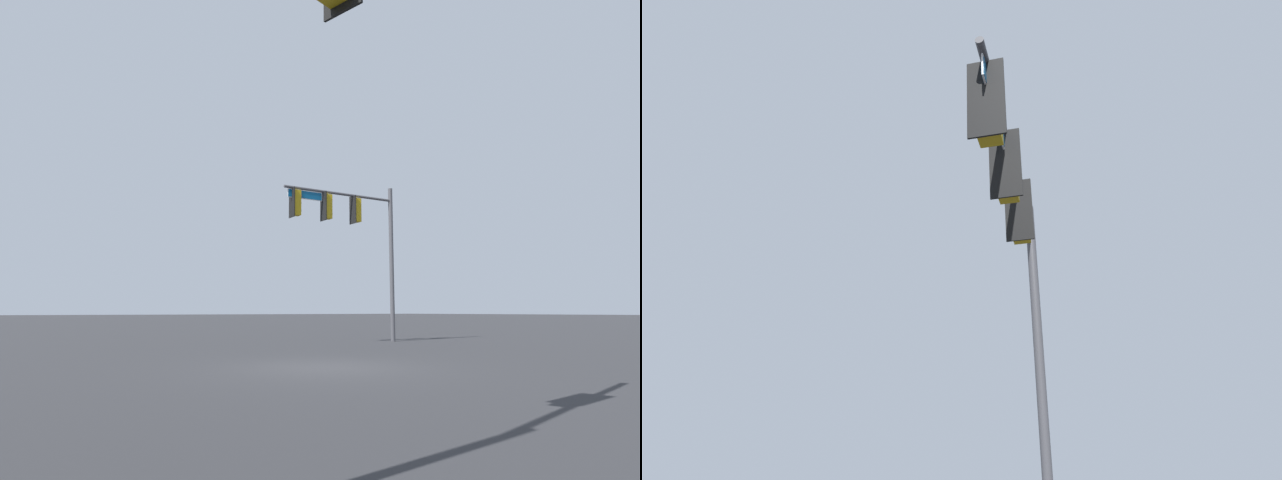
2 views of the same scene
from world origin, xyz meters
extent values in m
cylinder|color=#47474C|center=(-8.84, -7.13, 3.63)|extent=(0.21, 0.21, 7.27)
cylinder|color=#47474C|center=(-5.99, -7.33, 6.67)|extent=(5.70, 0.52, 0.12)
cube|color=black|center=(-6.66, -7.28, 6.00)|extent=(0.07, 0.52, 1.30)
cube|color=#B79314|center=(-6.85, -7.27, 6.00)|extent=(0.38, 0.34, 1.10)
cylinder|color=#B79314|center=(-6.85, -7.27, 6.61)|extent=(0.04, 0.04, 0.12)
cylinder|color=red|center=(-7.05, -7.26, 6.33)|extent=(0.05, 0.22, 0.22)
cylinder|color=#392D05|center=(-7.05, -7.26, 6.00)|extent=(0.05, 0.22, 0.22)
cylinder|color=black|center=(-7.05, -7.26, 5.67)|extent=(0.05, 0.22, 0.22)
cube|color=black|center=(-5.09, -7.39, 6.00)|extent=(0.07, 0.52, 1.30)
cube|color=#B79314|center=(-5.28, -7.38, 6.00)|extent=(0.38, 0.34, 1.10)
cylinder|color=#B79314|center=(-5.28, -7.38, 6.61)|extent=(0.04, 0.04, 0.12)
cylinder|color=red|center=(-5.48, -7.37, 6.33)|extent=(0.05, 0.22, 0.22)
cylinder|color=#392D05|center=(-5.48, -7.37, 6.00)|extent=(0.05, 0.22, 0.22)
cylinder|color=black|center=(-5.48, -7.37, 5.67)|extent=(0.05, 0.22, 0.22)
cube|color=black|center=(-3.53, -7.50, 6.00)|extent=(0.07, 0.52, 1.30)
cube|color=#B79314|center=(-3.72, -7.49, 6.00)|extent=(0.38, 0.34, 1.10)
cylinder|color=#B79314|center=(-3.72, -7.49, 6.61)|extent=(0.04, 0.04, 0.12)
cylinder|color=red|center=(-3.92, -7.48, 6.33)|extent=(0.05, 0.22, 0.22)
cylinder|color=#392D05|center=(-3.92, -7.48, 6.00)|extent=(0.05, 0.22, 0.22)
cylinder|color=black|center=(-3.92, -7.48, 5.67)|extent=(0.05, 0.22, 0.22)
cube|color=#0A4C7F|center=(-4.17, -7.46, 6.41)|extent=(1.64, 0.15, 0.33)
cube|color=white|center=(-4.17, -7.46, 6.41)|extent=(1.70, 0.14, 0.39)
camera|label=1|loc=(7.22, 10.43, 1.38)|focal=28.00mm
camera|label=2|loc=(1.62, -6.93, 1.31)|focal=28.00mm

